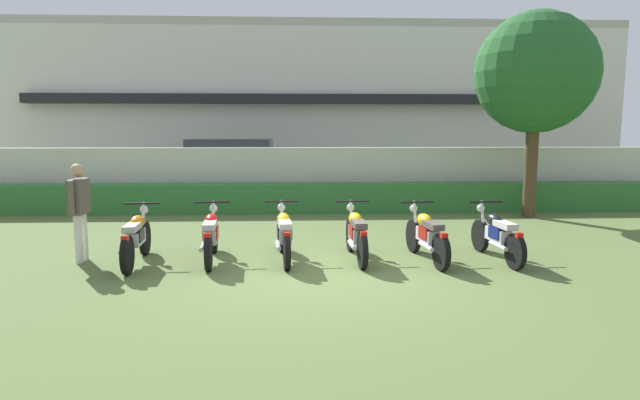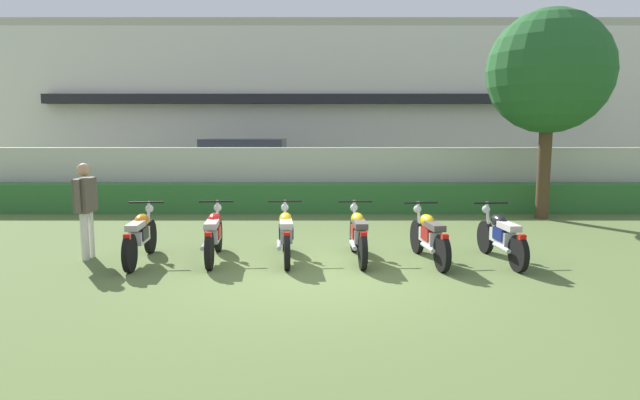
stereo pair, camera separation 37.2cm
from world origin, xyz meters
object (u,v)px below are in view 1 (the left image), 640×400
(tree_near_inspector, at_px, (536,73))
(motorcycle_in_row_1, at_px, (211,235))
(parked_car, at_px, (235,168))
(motorcycle_in_row_2, at_px, (284,234))
(motorcycle_in_row_3, at_px, (356,234))
(motorcycle_in_row_5, at_px, (497,234))
(motorcycle_in_row_4, at_px, (427,235))
(inspector_person, at_px, (79,204))
(motorcycle_in_row_0, at_px, (136,237))

(tree_near_inspector, relative_size, motorcycle_in_row_1, 2.69)
(parked_car, relative_size, motorcycle_in_row_2, 2.40)
(motorcycle_in_row_1, relative_size, motorcycle_in_row_3, 1.01)
(parked_car, relative_size, motorcycle_in_row_1, 2.41)
(motorcycle_in_row_2, bearing_deg, motorcycle_in_row_3, -94.76)
(tree_near_inspector, bearing_deg, motorcycle_in_row_3, -138.95)
(parked_car, bearing_deg, motorcycle_in_row_5, -57.53)
(motorcycle_in_row_1, relative_size, motorcycle_in_row_4, 1.00)
(motorcycle_in_row_2, bearing_deg, inspector_person, 83.66)
(motorcycle_in_row_0, relative_size, inspector_person, 1.17)
(motorcycle_in_row_3, distance_m, motorcycle_in_row_4, 1.19)
(parked_car, height_order, motorcycle_in_row_1, parked_car)
(motorcycle_in_row_4, height_order, motorcycle_in_row_5, motorcycle_in_row_4)
(motorcycle_in_row_4, relative_size, motorcycle_in_row_5, 1.00)
(motorcycle_in_row_0, bearing_deg, inspector_person, 72.96)
(motorcycle_in_row_1, bearing_deg, tree_near_inspector, -64.38)
(parked_car, distance_m, motorcycle_in_row_1, 8.96)
(parked_car, xyz_separation_m, motorcycle_in_row_4, (4.21, -9.06, -0.49))
(motorcycle_in_row_0, xyz_separation_m, motorcycle_in_row_5, (6.03, 0.01, -0.01))
(motorcycle_in_row_0, height_order, motorcycle_in_row_4, motorcycle_in_row_0)
(motorcycle_in_row_0, distance_m, inspector_person, 1.13)
(motorcycle_in_row_4, distance_m, inspector_person, 5.83)
(motorcycle_in_row_3, bearing_deg, motorcycle_in_row_1, 87.55)
(parked_car, height_order, inspector_person, parked_car)
(motorcycle_in_row_0, xyz_separation_m, motorcycle_in_row_4, (4.83, 0.01, -0.00))
(motorcycle_in_row_1, distance_m, motorcycle_in_row_2, 1.22)
(motorcycle_in_row_0, bearing_deg, motorcycle_in_row_4, -94.03)
(parked_car, relative_size, motorcycle_in_row_3, 2.43)
(motorcycle_in_row_0, distance_m, motorcycle_in_row_3, 3.65)
(motorcycle_in_row_2, height_order, motorcycle_in_row_5, motorcycle_in_row_2)
(parked_car, distance_m, inspector_person, 8.99)
(motorcycle_in_row_3, bearing_deg, motorcycle_in_row_4, -99.74)
(tree_near_inspector, xyz_separation_m, motorcycle_in_row_4, (-3.72, -4.41, -3.13))
(parked_car, height_order, tree_near_inspector, tree_near_inspector)
(parked_car, relative_size, motorcycle_in_row_0, 2.36)
(parked_car, relative_size, motorcycle_in_row_5, 2.42)
(inspector_person, bearing_deg, parked_car, 79.79)
(motorcycle_in_row_5, bearing_deg, motorcycle_in_row_4, 85.00)
(motorcycle_in_row_1, distance_m, inspector_person, 2.24)
(parked_car, bearing_deg, motorcycle_in_row_4, -63.49)
(motorcycle_in_row_2, distance_m, motorcycle_in_row_3, 1.23)
(parked_car, distance_m, motorcycle_in_row_4, 10.00)
(tree_near_inspector, bearing_deg, motorcycle_in_row_0, -152.65)
(motorcycle_in_row_2, relative_size, inspector_person, 1.15)
(motorcycle_in_row_3, xyz_separation_m, motorcycle_in_row_4, (1.18, -0.14, -0.00))
(motorcycle_in_row_5, bearing_deg, motorcycle_in_row_3, 81.50)
(motorcycle_in_row_4, xyz_separation_m, motorcycle_in_row_5, (1.21, 0.00, -0.00))
(inspector_person, bearing_deg, motorcycle_in_row_4, -2.09)
(tree_near_inspector, bearing_deg, motorcycle_in_row_2, -145.10)
(parked_car, xyz_separation_m, motorcycle_in_row_3, (3.03, -8.91, -0.49))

